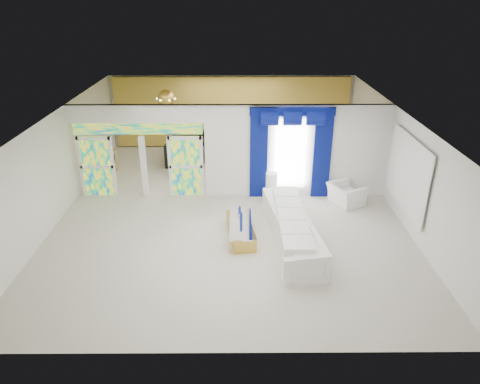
{
  "coord_description": "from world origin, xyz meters",
  "views": [
    {
      "loc": [
        0.24,
        -12.23,
        6.17
      ],
      "look_at": [
        0.3,
        -1.2,
        1.1
      ],
      "focal_mm": 33.08,
      "sensor_mm": 36.0,
      "label": 1
    }
  ],
  "objects_px": {
    "coffee_table": "(241,230)",
    "console_table": "(280,195)",
    "white_sofa": "(292,230)",
    "armchair": "(346,194)",
    "grand_piano": "(188,150)"
  },
  "relations": [
    {
      "from": "armchair",
      "to": "grand_piano",
      "type": "height_order",
      "value": "grand_piano"
    },
    {
      "from": "white_sofa",
      "to": "console_table",
      "type": "relative_size",
      "value": 3.53
    },
    {
      "from": "coffee_table",
      "to": "console_table",
      "type": "xyz_separation_m",
      "value": [
        1.29,
        2.25,
        -0.01
      ]
    },
    {
      "from": "white_sofa",
      "to": "coffee_table",
      "type": "height_order",
      "value": "white_sofa"
    },
    {
      "from": "console_table",
      "to": "armchair",
      "type": "relative_size",
      "value": 1.09
    },
    {
      "from": "console_table",
      "to": "coffee_table",
      "type": "bearing_deg",
      "value": -119.76
    },
    {
      "from": "white_sofa",
      "to": "grand_piano",
      "type": "height_order",
      "value": "grand_piano"
    },
    {
      "from": "white_sofa",
      "to": "grand_piano",
      "type": "bearing_deg",
      "value": 110.97
    },
    {
      "from": "white_sofa",
      "to": "armchair",
      "type": "distance_m",
      "value": 3.05
    },
    {
      "from": "white_sofa",
      "to": "console_table",
      "type": "height_order",
      "value": "white_sofa"
    },
    {
      "from": "coffee_table",
      "to": "console_table",
      "type": "bearing_deg",
      "value": 60.24
    },
    {
      "from": "white_sofa",
      "to": "armchair",
      "type": "relative_size",
      "value": 3.86
    },
    {
      "from": "console_table",
      "to": "armchair",
      "type": "bearing_deg",
      "value": -6.21
    },
    {
      "from": "console_table",
      "to": "armchair",
      "type": "xyz_separation_m",
      "value": [
        2.03,
        -0.22,
        0.14
      ]
    },
    {
      "from": "console_table",
      "to": "grand_piano",
      "type": "relative_size",
      "value": 0.61
    }
  ]
}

